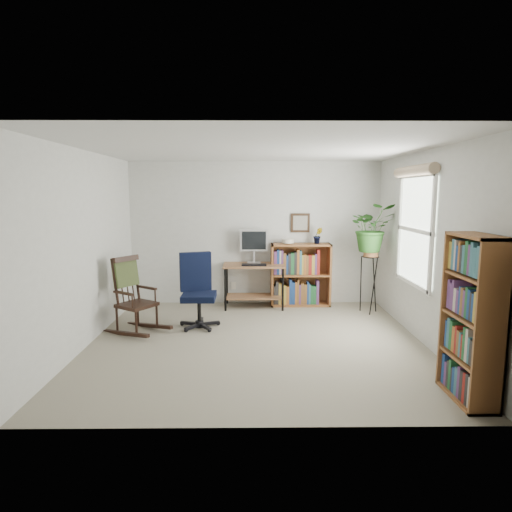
{
  "coord_description": "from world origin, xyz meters",
  "views": [
    {
      "loc": [
        -0.06,
        -5.21,
        1.88
      ],
      "look_at": [
        0.0,
        0.4,
        1.05
      ],
      "focal_mm": 30.0,
      "sensor_mm": 36.0,
      "label": 1
    }
  ],
  "objects_px": {
    "desk": "(254,286)",
    "low_bookshelf": "(301,275)",
    "rocking_chair": "(137,294)",
    "tall_bookshelf": "(472,319)",
    "office_chair": "(199,290)"
  },
  "relations": [
    {
      "from": "desk",
      "to": "low_bookshelf",
      "type": "height_order",
      "value": "low_bookshelf"
    },
    {
      "from": "rocking_chair",
      "to": "tall_bookshelf",
      "type": "bearing_deg",
      "value": -85.01
    },
    {
      "from": "office_chair",
      "to": "tall_bookshelf",
      "type": "height_order",
      "value": "tall_bookshelf"
    },
    {
      "from": "rocking_chair",
      "to": "low_bookshelf",
      "type": "height_order",
      "value": "rocking_chair"
    },
    {
      "from": "tall_bookshelf",
      "to": "desk",
      "type": "bearing_deg",
      "value": 121.04
    },
    {
      "from": "desk",
      "to": "low_bookshelf",
      "type": "relative_size",
      "value": 0.96
    },
    {
      "from": "office_chair",
      "to": "tall_bookshelf",
      "type": "relative_size",
      "value": 0.7
    },
    {
      "from": "desk",
      "to": "rocking_chair",
      "type": "bearing_deg",
      "value": -141.3
    },
    {
      "from": "office_chair",
      "to": "tall_bookshelf",
      "type": "bearing_deg",
      "value": -56.68
    },
    {
      "from": "rocking_chair",
      "to": "low_bookshelf",
      "type": "xyz_separation_m",
      "value": [
        2.38,
        1.4,
        -0.0
      ]
    },
    {
      "from": "office_chair",
      "to": "rocking_chair",
      "type": "height_order",
      "value": "office_chair"
    },
    {
      "from": "office_chair",
      "to": "tall_bookshelf",
      "type": "xyz_separation_m",
      "value": [
        2.72,
        -2.14,
        0.23
      ]
    },
    {
      "from": "desk",
      "to": "low_bookshelf",
      "type": "bearing_deg",
      "value": 8.72
    },
    {
      "from": "tall_bookshelf",
      "to": "low_bookshelf",
      "type": "bearing_deg",
      "value": 109.09
    },
    {
      "from": "office_chair",
      "to": "rocking_chair",
      "type": "distance_m",
      "value": 0.84
    }
  ]
}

